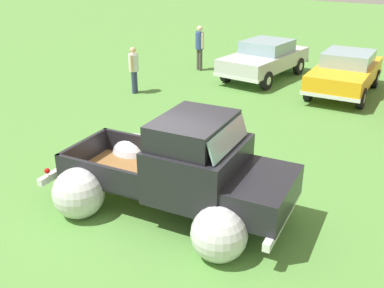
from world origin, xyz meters
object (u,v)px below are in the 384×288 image
object	(u,v)px
show_car_0	(265,58)
spectator_0	(200,45)
vintage_pickup_truck	(186,177)
spectator_1	(134,67)
show_car_1	(346,71)

from	to	relation	value
show_car_0	spectator_0	bearing A→B (deg)	-79.14
vintage_pickup_truck	spectator_0	world-z (taller)	vintage_pickup_truck
vintage_pickup_truck	show_car_0	size ratio (longest dim) A/B	1.11
show_car_0	spectator_1	size ratio (longest dim) A/B	2.73
show_car_0	spectator_1	distance (m)	5.18
vintage_pickup_truck	spectator_1	distance (m)	7.91
spectator_0	show_car_0	bearing A→B (deg)	-57.22
vintage_pickup_truck	spectator_1	xyz separation A→B (m)	(-5.84, 5.34, 0.14)
show_car_0	spectator_1	world-z (taller)	spectator_1
vintage_pickup_truck	spectator_0	size ratio (longest dim) A/B	2.67
show_car_1	spectator_1	distance (m)	7.23
show_car_0	spectator_1	bearing A→B (deg)	-30.47
show_car_1	spectator_1	size ratio (longest dim) A/B	2.73
spectator_0	spectator_1	bearing A→B (deg)	-156.61
vintage_pickup_truck	show_car_1	distance (m)	9.30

